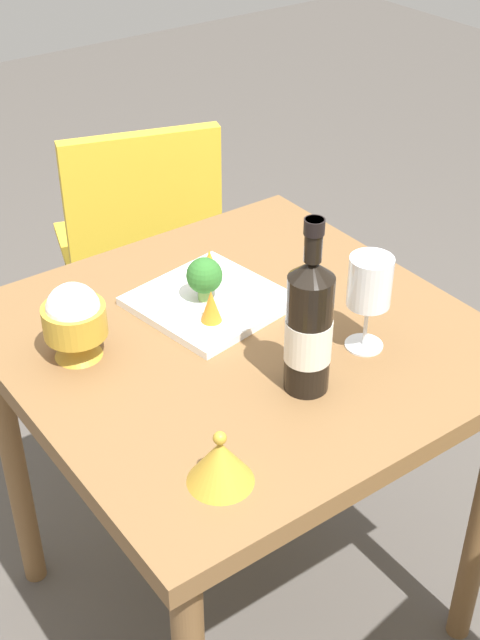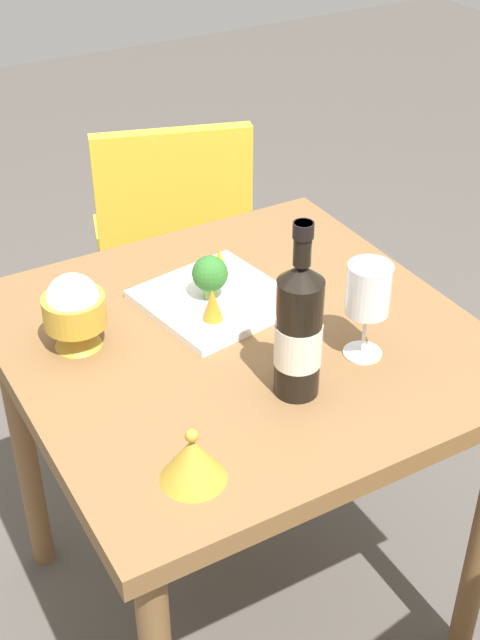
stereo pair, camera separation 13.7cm
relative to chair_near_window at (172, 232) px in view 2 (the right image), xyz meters
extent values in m
plane|color=#4C4742|center=(-0.78, 0.23, -0.53)|extent=(8.00, 8.00, 0.00)
cube|color=brown|center=(-0.78, 0.23, 0.20)|extent=(0.81, 0.81, 0.04)
cylinder|color=brown|center=(-0.43, -0.11, -0.17)|extent=(0.05, 0.05, 0.71)
cylinder|color=brown|center=(-0.43, 0.58, -0.17)|extent=(0.05, 0.05, 0.71)
cube|color=gold|center=(0.10, -0.03, -0.09)|extent=(0.50, 0.50, 0.02)
cube|color=gold|center=(-0.07, 0.02, 0.12)|extent=(0.16, 0.39, 0.40)
cylinder|color=black|center=(0.31, 0.08, -0.31)|extent=(0.03, 0.03, 0.43)
cylinder|color=black|center=(0.21, -0.25, -0.31)|extent=(0.03, 0.03, 0.43)
cylinder|color=black|center=(-0.01, 0.18, -0.31)|extent=(0.03, 0.03, 0.43)
cylinder|color=black|center=(-0.12, -0.14, -0.31)|extent=(0.03, 0.03, 0.43)
cylinder|color=black|center=(-0.96, 0.23, 0.33)|extent=(0.08, 0.07, 0.21)
cone|color=black|center=(-0.96, 0.23, 0.45)|extent=(0.08, 0.07, 0.03)
cylinder|color=black|center=(-0.96, 0.23, 0.50)|extent=(0.03, 0.03, 0.07)
cylinder|color=black|center=(-0.96, 0.23, 0.52)|extent=(0.03, 0.03, 0.02)
cylinder|color=silver|center=(-0.96, 0.23, 0.32)|extent=(0.08, 0.08, 0.07)
cylinder|color=white|center=(-0.94, 0.08, 0.22)|extent=(0.07, 0.07, 0.00)
cylinder|color=white|center=(-0.94, 0.08, 0.27)|extent=(0.01, 0.01, 0.08)
cylinder|color=white|center=(-0.94, 0.08, 0.36)|extent=(0.08, 0.08, 0.09)
cone|color=gold|center=(-0.66, 0.50, 0.24)|extent=(0.08, 0.08, 0.04)
cylinder|color=gold|center=(-0.66, 0.50, 0.29)|extent=(0.11, 0.11, 0.05)
sphere|color=white|center=(-0.66, 0.50, 0.32)|extent=(0.09, 0.09, 0.09)
cone|color=gold|center=(-1.06, 0.47, 0.26)|extent=(0.10, 0.10, 0.07)
sphere|color=gold|center=(-1.06, 0.47, 0.30)|extent=(0.02, 0.02, 0.02)
cube|color=white|center=(-0.67, 0.22, 0.23)|extent=(0.29, 0.29, 0.02)
cylinder|color=#729E4C|center=(-0.67, 0.24, 0.25)|extent=(0.03, 0.03, 0.03)
sphere|color=#2D6B28|center=(-0.67, 0.24, 0.29)|extent=(0.07, 0.07, 0.07)
cone|color=orange|center=(-0.73, 0.26, 0.27)|extent=(0.04, 0.04, 0.06)
cone|color=orange|center=(-0.60, 0.18, 0.27)|extent=(0.04, 0.04, 0.06)
camera|label=1|loc=(-1.81, 0.98, 1.12)|focal=48.71mm
camera|label=2|loc=(-1.89, 0.87, 1.12)|focal=48.71mm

